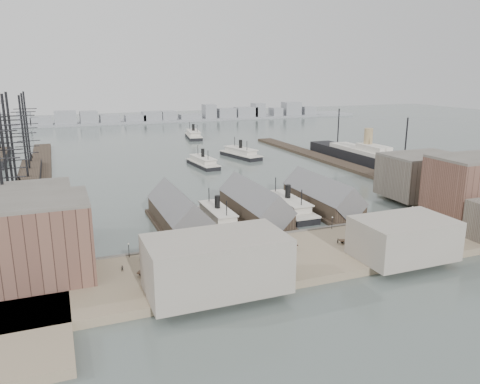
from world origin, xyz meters
name	(u,v)px	position (x,y,z in m)	size (l,w,h in m)	color
ground	(276,234)	(0.00, 0.00, 0.00)	(900.00, 900.00, 0.00)	#4B5753
quay	(310,254)	(0.00, -20.00, 1.00)	(180.00, 30.00, 2.00)	#85745A
seawall	(284,236)	(0.00, -5.20, 1.15)	(180.00, 1.20, 2.30)	#59544C
west_wharf	(40,181)	(-68.00, 100.00, 0.80)	(10.00, 220.00, 1.60)	#2D231C
east_wharf	(334,162)	(78.00, 90.00, 0.80)	(10.00, 180.00, 1.60)	#2D231C
ferry_shed_west	(178,214)	(-26.00, 16.88, 4.64)	(14.00, 42.00, 12.60)	#2D231C
ferry_shed_center	(254,205)	(0.00, 16.88, 4.64)	(14.00, 42.00, 12.60)	#2D231C
ferry_shed_east	(322,198)	(26.00, 16.88, 4.64)	(14.00, 42.00, 12.60)	#2D231C
warehouse_west_front	(16,244)	(-70.00, -12.00, 11.00)	(32.00, 18.00, 18.00)	brown
warehouse_west_back	(23,215)	(-70.00, 18.00, 9.00)	(26.00, 20.00, 14.00)	#60564C
warehouse_east_front	(477,187)	(66.00, -12.00, 11.50)	(30.00, 18.00, 19.00)	brown
warehouse_east_back	(421,176)	(68.00, 15.00, 9.50)	(28.00, 20.00, 15.00)	#60564C
street_bldg_center	(403,238)	(20.00, -32.00, 7.00)	(24.00, 16.00, 10.00)	gray
street_bldg_west	(217,263)	(-30.00, -32.00, 8.00)	(30.00, 16.00, 12.00)	gray
lamp_post_far_w	(129,248)	(-45.00, -7.00, 4.71)	(0.44, 0.44, 3.92)	black
lamp_post_near_w	(239,233)	(-15.00, -7.00, 4.71)	(0.44, 0.44, 3.92)	black
lamp_post_near_e	(332,220)	(15.00, -7.00, 4.71)	(0.44, 0.44, 3.92)	black
lamp_post_far_e	(412,210)	(45.00, -7.00, 4.71)	(0.44, 0.44, 3.92)	black
far_shore	(119,119)	(-2.07, 334.14, 3.91)	(500.00, 40.00, 15.72)	gray
ferry_docked_west	(217,216)	(-13.00, 17.08, 2.27)	(8.14, 27.14, 9.69)	black
ferry_docked_east	(287,206)	(13.00, 18.08, 2.52)	(9.02, 30.08, 10.74)	black
ferry_open_near	(203,162)	(10.14, 107.61, 2.30)	(10.83, 28.17, 9.83)	black
ferry_open_mid	(241,153)	(37.69, 124.20, 2.52)	(16.01, 31.43, 10.76)	black
ferry_open_far	(194,135)	(34.56, 209.65, 2.59)	(13.58, 31.92, 11.04)	black
sailing_ship_near	(14,209)	(-74.99, 48.06, 2.99)	(9.90, 68.18, 40.69)	black
sailing_ship_mid	(30,172)	(-72.09, 112.52, 2.75)	(9.36, 54.07, 38.47)	black
ocean_steamer	(367,157)	(92.00, 80.29, 4.12)	(13.11, 95.81, 19.16)	black
tram	(466,216)	(57.75, -16.70, 3.90)	(3.31, 10.54, 3.70)	black
horse_cart_left	(149,271)	(-42.31, -18.83, 2.77)	(4.56, 3.65, 1.48)	black
horse_cart_center	(292,248)	(-4.24, -17.85, 2.77)	(4.87, 1.90, 1.44)	black
horse_cart_right	(349,240)	(13.07, -18.57, 2.76)	(4.71, 2.36, 1.43)	black
pedestrian_0	(122,269)	(-47.82, -15.20, 2.78)	(0.57, 0.42, 1.57)	black
pedestrian_1	(186,261)	(-32.70, -16.32, 2.90)	(0.88, 0.68, 1.80)	black
pedestrian_2	(207,251)	(-25.98, -12.24, 2.89)	(1.15, 0.66, 1.78)	black
pedestrian_3	(258,259)	(-15.77, -22.12, 2.86)	(1.01, 0.42, 1.73)	black
pedestrian_4	(283,243)	(-5.00, -14.22, 2.85)	(0.83, 0.54, 1.70)	black
pedestrian_5	(338,241)	(9.77, -18.23, 2.79)	(0.57, 0.42, 1.57)	black
pedestrian_6	(388,228)	(29.88, -14.05, 2.82)	(0.80, 0.62, 1.65)	black
pedestrian_7	(429,238)	(34.57, -25.83, 2.88)	(1.13, 0.65, 1.75)	black
pedestrian_8	(406,228)	(34.52, -16.63, 2.90)	(1.05, 0.44, 1.79)	black
pedestrian_10	(141,257)	(-42.54, -9.67, 2.85)	(0.82, 0.64, 1.69)	black
pedestrian_11	(90,271)	(-55.05, -13.66, 2.84)	(0.62, 0.45, 1.69)	black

